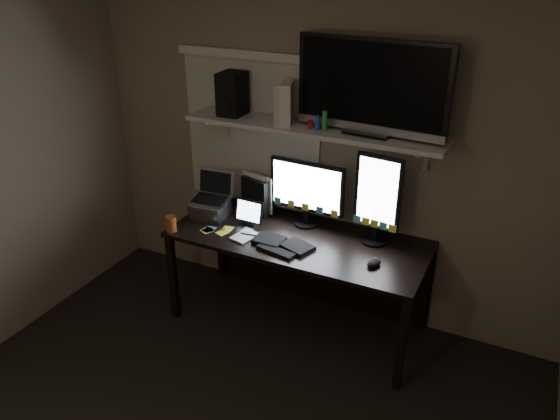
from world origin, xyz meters
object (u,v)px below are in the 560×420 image
Objects in this scene: desk at (305,251)px; laptop at (209,196)px; game_console at (287,103)px; monitor_landscape at (307,193)px; keyboard at (283,243)px; tablet at (250,212)px; mouse at (374,263)px; cup at (171,224)px; tv at (372,87)px; monitor_portrait at (378,199)px; speaker at (232,94)px.

desk is 0.81m from laptop.
game_console is (-0.18, 0.07, 1.06)m from desk.
monitor_landscape is at bearing 108.98° from desk.
keyboard is 0.95m from game_console.
desk is at bearing 3.86° from laptop.
tablet is at bearing -2.30° from laptop.
mouse is at bearing -41.09° from game_console.
cup is at bearing -153.06° from desk.
cup reaches higher than mouse.
tablet is at bearing -162.61° from tv.
mouse is (0.59, -0.25, 0.20)m from desk.
monitor_portrait is 1.51× the size of keyboard.
laptop is (-0.73, -0.11, 0.34)m from desk.
tablet reaches higher than cup.
monitor_landscape is 0.74m from mouse.
desk is 8.00× the size of tablet.
tablet is (-0.89, -0.15, -0.22)m from monitor_portrait.
tablet is at bearing -169.26° from mouse.
laptop is 0.33× the size of tv.
laptop reaches higher than desk.
cup is at bearing -152.91° from tv.
keyboard is at bearing -99.88° from desk.
laptop is 0.36m from cup.
keyboard is 1.11m from speaker.
mouse is (0.09, -0.30, -0.30)m from monitor_portrait.
tablet is (-0.40, -0.10, 0.28)m from desk.
tablet reaches higher than mouse.
tablet is 0.83m from game_console.
laptop reaches higher than mouse.
laptop is at bearing 179.60° from game_console.
tablet is (-0.37, -0.18, -0.15)m from monitor_landscape.
game_console is (0.21, 0.16, 0.79)m from tablet.
mouse is 0.37× the size of speaker.
tv reaches higher than keyboard.
monitor_portrait is 2.14× the size of speaker.
monitor_landscape reaches higher than cup.
monitor_portrait is 1.25m from laptop.
tablet is at bearing 36.47° from cup.
monitor_portrait is at bearing -13.46° from tv.
mouse is 0.11× the size of tv.
monitor_portrait is 1.46m from cup.
desk is 15.90× the size of cup.
speaker is (-1.11, 0.03, 0.58)m from monitor_portrait.
monitor_portrait is 0.93m from tablet.
game_console reaches higher than mouse.
speaker is (-0.43, 0.01, 0.01)m from game_console.
keyboard is 1.30× the size of laptop.
mouse is at bearing -54.90° from tv.
tv reaches higher than speaker.
desk is 0.98m from cup.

